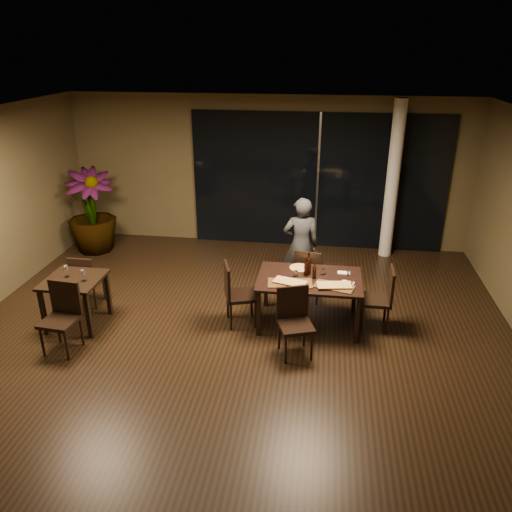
% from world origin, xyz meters
% --- Properties ---
extents(ground, '(8.00, 8.00, 0.00)m').
position_xyz_m(ground, '(0.00, 0.00, 0.00)').
color(ground, black).
rests_on(ground, ground).
extents(wall_back, '(8.00, 0.10, 3.00)m').
position_xyz_m(wall_back, '(0.00, 4.05, 1.50)').
color(wall_back, '#4B4228').
rests_on(wall_back, ground).
extents(ceiling, '(8.00, 8.00, 0.04)m').
position_xyz_m(ceiling, '(0.00, 0.00, 3.02)').
color(ceiling, silver).
rests_on(ceiling, wall_back).
extents(window_panel, '(5.00, 0.06, 2.70)m').
position_xyz_m(window_panel, '(1.00, 3.96, 1.35)').
color(window_panel, black).
rests_on(window_panel, ground).
extents(column, '(0.24, 0.24, 3.00)m').
position_xyz_m(column, '(2.40, 3.65, 1.50)').
color(column, silver).
rests_on(column, ground).
extents(main_table, '(1.50, 1.00, 0.75)m').
position_xyz_m(main_table, '(1.00, 0.80, 0.68)').
color(main_table, black).
rests_on(main_table, ground).
extents(side_table, '(0.80, 0.80, 0.75)m').
position_xyz_m(side_table, '(-2.40, 0.30, 0.62)').
color(side_table, black).
rests_on(side_table, ground).
extents(chair_main_far, '(0.49, 0.49, 0.91)m').
position_xyz_m(chair_main_far, '(0.96, 1.50, 0.51)').
color(chair_main_far, black).
rests_on(chair_main_far, ground).
extents(chair_main_near, '(0.55, 0.55, 0.94)m').
position_xyz_m(chair_main_near, '(0.83, 0.03, 0.52)').
color(chair_main_near, black).
rests_on(chair_main_near, ground).
extents(chair_main_left, '(0.57, 0.57, 0.97)m').
position_xyz_m(chair_main_left, '(-0.07, 0.64, 0.54)').
color(chair_main_left, black).
rests_on(chair_main_left, ground).
extents(chair_main_right, '(0.45, 0.45, 0.95)m').
position_xyz_m(chair_main_right, '(2.05, 0.82, 0.53)').
color(chair_main_right, black).
rests_on(chair_main_right, ground).
extents(chair_side_far, '(0.41, 0.41, 0.87)m').
position_xyz_m(chair_side_far, '(-2.51, 0.84, 0.49)').
color(chair_side_far, black).
rests_on(chair_side_far, ground).
extents(chair_side_near, '(0.49, 0.49, 0.97)m').
position_xyz_m(chair_side_near, '(-2.28, -0.32, 0.54)').
color(chair_side_near, black).
rests_on(chair_side_near, ground).
extents(diner, '(0.59, 0.44, 1.62)m').
position_xyz_m(diner, '(0.80, 1.93, 0.81)').
color(diner, '#292B2E').
rests_on(diner, ground).
extents(potted_plant, '(1.26, 1.26, 1.66)m').
position_xyz_m(potted_plant, '(-3.39, 3.06, 0.83)').
color(potted_plant, '#214717').
rests_on(potted_plant, ground).
extents(pizza_board_left, '(0.66, 0.38, 0.01)m').
position_xyz_m(pizza_board_left, '(0.73, 0.58, 0.76)').
color(pizza_board_left, '#442F16').
rests_on(pizza_board_left, main_table).
extents(pizza_board_right, '(0.60, 0.42, 0.01)m').
position_xyz_m(pizza_board_right, '(1.35, 0.56, 0.76)').
color(pizza_board_right, '#422A15').
rests_on(pizza_board_right, main_table).
extents(oblong_pizza_left, '(0.48, 0.32, 0.02)m').
position_xyz_m(oblong_pizza_left, '(0.73, 0.58, 0.77)').
color(oblong_pizza_left, maroon).
rests_on(oblong_pizza_left, pizza_board_left).
extents(oblong_pizza_right, '(0.49, 0.28, 0.02)m').
position_xyz_m(oblong_pizza_right, '(1.35, 0.56, 0.77)').
color(oblong_pizza_right, maroon).
rests_on(oblong_pizza_right, pizza_board_right).
extents(round_pizza, '(0.31, 0.31, 0.01)m').
position_xyz_m(round_pizza, '(0.84, 1.11, 0.76)').
color(round_pizza, '#B23E13').
rests_on(round_pizza, main_table).
extents(bottle_a, '(0.06, 0.06, 0.29)m').
position_xyz_m(bottle_a, '(0.94, 0.88, 0.90)').
color(bottle_a, black).
rests_on(bottle_a, main_table).
extents(bottle_b, '(0.05, 0.05, 0.25)m').
position_xyz_m(bottle_b, '(1.06, 0.81, 0.87)').
color(bottle_b, black).
rests_on(bottle_b, main_table).
extents(bottle_c, '(0.08, 0.08, 0.35)m').
position_xyz_m(bottle_c, '(0.97, 0.94, 0.92)').
color(bottle_c, black).
rests_on(bottle_c, main_table).
extents(tumbler_left, '(0.07, 0.07, 0.08)m').
position_xyz_m(tumbler_left, '(0.79, 0.84, 0.79)').
color(tumbler_left, white).
rests_on(tumbler_left, main_table).
extents(tumbler_right, '(0.07, 0.07, 0.09)m').
position_xyz_m(tumbler_right, '(1.19, 0.95, 0.79)').
color(tumbler_right, white).
rests_on(tumbler_right, main_table).
extents(napkin_near, '(0.20, 0.15, 0.01)m').
position_xyz_m(napkin_near, '(1.54, 0.71, 0.76)').
color(napkin_near, white).
rests_on(napkin_near, main_table).
extents(napkin_far, '(0.18, 0.11, 0.01)m').
position_xyz_m(napkin_far, '(1.49, 1.03, 0.76)').
color(napkin_far, white).
rests_on(napkin_far, main_table).
extents(wine_glass_a, '(0.08, 0.08, 0.18)m').
position_xyz_m(wine_glass_a, '(-2.52, 0.35, 0.84)').
color(wine_glass_a, white).
rests_on(wine_glass_a, side_table).
extents(wine_glass_b, '(0.08, 0.08, 0.17)m').
position_xyz_m(wine_glass_b, '(-2.22, 0.25, 0.84)').
color(wine_glass_b, white).
rests_on(wine_glass_b, side_table).
extents(side_napkin, '(0.21, 0.17, 0.01)m').
position_xyz_m(side_napkin, '(-2.37, 0.09, 0.76)').
color(side_napkin, white).
rests_on(side_napkin, side_table).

